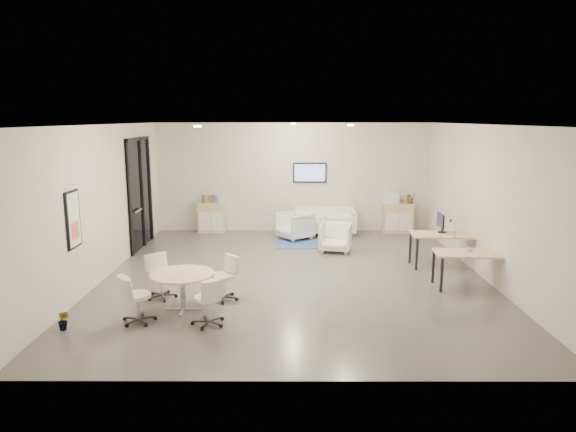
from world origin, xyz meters
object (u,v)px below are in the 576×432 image
at_px(sideboard_left, 212,218).
at_px(desk_rear, 444,237).
at_px(sideboard_right, 398,218).
at_px(armchair_right, 335,236).
at_px(round_table, 183,278).
at_px(armchair_left, 295,224).
at_px(loveseat, 325,222).
at_px(desk_front, 470,256).

height_order(sideboard_left, desk_rear, sideboard_left).
height_order(sideboard_left, sideboard_right, sideboard_left).
xyz_separation_m(armchair_right, round_table, (-3.03, -4.07, 0.19)).
distance_m(sideboard_right, armchair_right, 3.00).
relative_size(armchair_left, armchair_right, 1.06).
height_order(sideboard_right, loveseat, sideboard_right).
height_order(loveseat, armchair_left, armchair_left).
bearing_deg(loveseat, round_table, -116.31).
bearing_deg(sideboard_right, round_table, -128.88).
distance_m(sideboard_right, desk_front, 5.04).
height_order(desk_front, round_table, desk_front).
relative_size(sideboard_right, desk_rear, 0.58).
height_order(sideboard_right, round_table, sideboard_right).
bearing_deg(desk_front, armchair_right, 134.86).
bearing_deg(armchair_left, sideboard_left, -146.09).
bearing_deg(armchair_left, desk_front, 3.00).
bearing_deg(armchair_left, armchair_right, 0.48).
height_order(armchair_left, desk_rear, armchair_left).
bearing_deg(armchair_right, round_table, -115.09).
height_order(sideboard_left, round_table, sideboard_left).
xyz_separation_m(sideboard_right, desk_front, (0.38, -5.02, 0.21)).
xyz_separation_m(sideboard_left, desk_rear, (5.79, -3.55, 0.24)).
bearing_deg(sideboard_left, armchair_left, -19.58).
bearing_deg(round_table, desk_rear, 27.04).
distance_m(loveseat, armchair_left, 1.11).
distance_m(loveseat, round_table, 6.74).
height_order(armchair_left, round_table, armchair_left).
bearing_deg(sideboard_right, desk_front, -85.62).
relative_size(armchair_right, desk_front, 0.55).
height_order(loveseat, round_table, loveseat).
height_order(desk_rear, desk_front, desk_rear).
distance_m(desk_rear, round_table, 6.02).
distance_m(sideboard_right, loveseat, 2.17).
bearing_deg(armchair_left, desk_rear, 14.79).
bearing_deg(round_table, armchair_right, 53.34).
distance_m(loveseat, desk_front, 5.46).
bearing_deg(armchair_right, sideboard_right, 58.93).
xyz_separation_m(loveseat, desk_rear, (2.46, -3.34, 0.32)).
xyz_separation_m(armchair_left, round_table, (-2.02, -5.42, 0.17)).
xyz_separation_m(loveseat, round_table, (-2.90, -6.07, 0.23)).
distance_m(armchair_left, armchair_right, 1.68).
bearing_deg(armchair_right, desk_front, -37.78).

